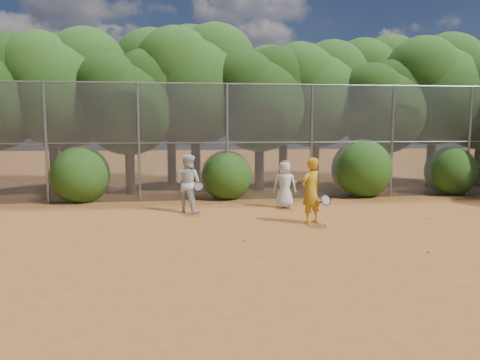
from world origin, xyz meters
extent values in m
plane|color=#945321|center=(0.00, 0.00, 0.00)|extent=(80.00, 80.00, 0.00)
cylinder|color=gray|center=(-7.00, 6.00, 2.00)|extent=(0.09, 0.09, 4.00)
cylinder|color=gray|center=(-4.00, 6.00, 2.00)|extent=(0.09, 0.09, 4.00)
cylinder|color=gray|center=(-1.00, 6.00, 2.00)|extent=(0.09, 0.09, 4.00)
cylinder|color=gray|center=(2.00, 6.00, 2.00)|extent=(0.09, 0.09, 4.00)
cylinder|color=gray|center=(5.00, 6.00, 2.00)|extent=(0.09, 0.09, 4.00)
cylinder|color=gray|center=(8.00, 6.00, 2.00)|extent=(0.09, 0.09, 4.00)
cylinder|color=gray|center=(0.00, 6.00, 4.00)|extent=(20.00, 0.05, 0.05)
cylinder|color=gray|center=(0.00, 6.00, 2.00)|extent=(20.00, 0.04, 0.04)
cube|color=slate|center=(0.00, 6.00, 2.00)|extent=(20.00, 0.02, 4.00)
sphere|color=black|center=(-8.74, 8.38, 4.47)|extent=(3.05, 3.05, 3.05)
cylinder|color=black|center=(-7.00, 8.50, 1.26)|extent=(0.38, 0.38, 2.52)
sphere|color=#214A12|center=(-7.00, 8.50, 3.73)|extent=(4.03, 4.03, 4.03)
sphere|color=#214A12|center=(-6.19, 8.90, 4.74)|extent=(3.23, 3.23, 3.23)
sphere|color=#214A12|center=(-7.71, 8.20, 4.54)|extent=(3.02, 3.02, 3.02)
cylinder|color=black|center=(-4.50, 7.80, 1.08)|extent=(0.36, 0.36, 2.17)
sphere|color=black|center=(-4.50, 7.80, 3.21)|extent=(3.47, 3.47, 3.47)
sphere|color=black|center=(-3.81, 8.15, 4.08)|extent=(2.78, 2.78, 2.78)
sphere|color=black|center=(-5.11, 7.54, 3.91)|extent=(2.60, 2.60, 2.60)
cylinder|color=black|center=(-2.00, 8.80, 1.33)|extent=(0.39, 0.39, 2.66)
sphere|color=#214A12|center=(-2.00, 8.80, 3.94)|extent=(4.26, 4.26, 4.26)
sphere|color=#214A12|center=(-1.15, 9.23, 5.00)|extent=(3.40, 3.40, 3.40)
sphere|color=#214A12|center=(-2.74, 8.48, 4.79)|extent=(3.19, 3.19, 3.19)
cylinder|color=black|center=(0.50, 8.20, 1.14)|extent=(0.37, 0.37, 2.27)
sphere|color=black|center=(0.50, 8.20, 3.37)|extent=(3.64, 3.64, 3.64)
sphere|color=black|center=(1.23, 8.56, 4.28)|extent=(2.91, 2.91, 2.91)
sphere|color=black|center=(-0.14, 7.93, 4.10)|extent=(2.73, 2.73, 2.73)
cylinder|color=black|center=(3.00, 9.00, 1.22)|extent=(0.38, 0.38, 2.45)
sphere|color=#214A12|center=(3.00, 9.00, 3.63)|extent=(3.92, 3.92, 3.92)
sphere|color=#214A12|center=(3.78, 9.39, 4.61)|extent=(3.14, 3.14, 3.14)
sphere|color=#214A12|center=(2.31, 8.71, 4.41)|extent=(2.94, 2.94, 2.94)
cylinder|color=black|center=(5.50, 8.00, 1.05)|extent=(0.36, 0.36, 2.10)
sphere|color=black|center=(5.50, 8.00, 3.11)|extent=(3.36, 3.36, 3.36)
sphere|color=black|center=(6.17, 8.34, 3.95)|extent=(2.69, 2.69, 2.69)
sphere|color=black|center=(4.91, 7.75, 3.78)|extent=(2.52, 2.52, 2.52)
cylinder|color=black|center=(8.00, 8.60, 1.29)|extent=(0.39, 0.39, 2.59)
sphere|color=#214A12|center=(8.00, 8.60, 3.83)|extent=(4.14, 4.14, 4.14)
sphere|color=#214A12|center=(8.83, 9.01, 4.87)|extent=(3.32, 3.32, 3.32)
sphere|color=#214A12|center=(7.27, 8.29, 4.66)|extent=(3.11, 3.11, 3.11)
cylinder|color=black|center=(10.00, 8.30, 1.15)|extent=(0.37, 0.37, 2.31)
sphere|color=black|center=(9.35, 8.02, 4.16)|extent=(2.77, 2.77, 2.77)
cylinder|color=black|center=(-8.00, 10.80, 1.31)|extent=(0.39, 0.39, 2.62)
sphere|color=#214A12|center=(-8.00, 10.80, 3.88)|extent=(4.20, 4.20, 4.20)
sphere|color=#214A12|center=(-7.16, 11.22, 4.94)|extent=(3.36, 3.36, 3.36)
sphere|color=#214A12|center=(-8.73, 10.49, 4.72)|extent=(3.15, 3.15, 3.15)
cylinder|color=black|center=(-3.00, 11.00, 1.40)|extent=(0.40, 0.40, 2.80)
sphere|color=#214A12|center=(-3.00, 11.00, 4.14)|extent=(4.48, 4.48, 4.48)
sphere|color=#214A12|center=(-2.10, 11.45, 5.26)|extent=(3.58, 3.58, 3.58)
sphere|color=#214A12|center=(-3.78, 10.66, 5.04)|extent=(3.36, 3.36, 3.36)
cylinder|color=black|center=(2.00, 10.60, 1.26)|extent=(0.38, 0.38, 2.52)
sphere|color=#214A12|center=(2.00, 10.60, 3.73)|extent=(4.03, 4.03, 4.03)
sphere|color=#214A12|center=(2.81, 11.00, 4.74)|extent=(3.23, 3.23, 3.23)
sphere|color=#214A12|center=(1.29, 10.30, 4.54)|extent=(3.02, 3.02, 3.02)
cylinder|color=black|center=(6.50, 11.20, 1.36)|extent=(0.40, 0.40, 2.73)
sphere|color=#214A12|center=(6.50, 11.20, 4.04)|extent=(4.37, 4.37, 4.37)
sphere|color=#214A12|center=(7.37, 11.64, 5.13)|extent=(3.49, 3.49, 3.49)
sphere|color=#214A12|center=(5.74, 10.87, 4.91)|extent=(3.28, 3.28, 3.28)
sphere|color=#214A12|center=(-6.00, 6.30, 1.00)|extent=(2.00, 2.00, 2.00)
sphere|color=#214A12|center=(-1.00, 6.30, 0.90)|extent=(1.80, 1.80, 1.80)
sphere|color=#214A12|center=(4.00, 6.30, 1.10)|extent=(2.20, 2.20, 2.20)
sphere|color=#214A12|center=(7.50, 6.30, 0.95)|extent=(1.90, 1.90, 1.90)
imported|color=orange|center=(0.79, 1.76, 0.88)|extent=(0.76, 0.69, 1.75)
torus|color=black|center=(1.14, 1.56, 0.65)|extent=(0.33, 0.22, 0.29)
cylinder|color=black|center=(1.08, 1.76, 0.57)|extent=(0.11, 0.27, 0.14)
imported|color=silver|center=(0.63, 4.17, 0.74)|extent=(0.82, 0.63, 1.48)
ellipsoid|color=#AF2719|center=(0.63, 4.17, 1.44)|extent=(0.22, 0.22, 0.13)
sphere|color=yellow|center=(0.93, 3.97, 0.85)|extent=(0.07, 0.07, 0.07)
imported|color=silver|center=(-2.39, 3.85, 0.87)|extent=(1.07, 1.02, 1.73)
torus|color=black|center=(-2.09, 3.55, 0.80)|extent=(0.35, 0.28, 0.27)
cylinder|color=black|center=(-2.02, 3.72, 0.69)|extent=(0.13, 0.25, 0.17)
sphere|color=yellow|center=(1.10, 1.38, 0.03)|extent=(0.07, 0.07, 0.07)
sphere|color=yellow|center=(3.02, 2.13, 0.03)|extent=(0.07, 0.07, 0.07)
sphere|color=yellow|center=(2.39, -1.36, 0.03)|extent=(0.07, 0.07, 0.07)
sphere|color=yellow|center=(3.81, 1.20, 0.03)|extent=(0.07, 0.07, 0.07)
sphere|color=yellow|center=(-1.19, 0.03, 0.03)|extent=(0.07, 0.07, 0.07)
camera|label=1|loc=(-2.61, -10.11, 2.58)|focal=35.00mm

